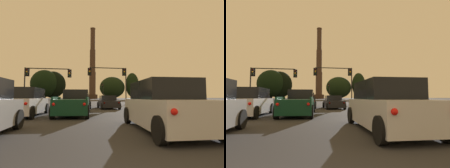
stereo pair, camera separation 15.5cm
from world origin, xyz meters
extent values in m
cube|color=black|center=(0.23, 19.68, 0.66)|extent=(2.00, 5.40, 0.88)
cube|color=black|center=(0.23, 21.44, 1.46)|extent=(1.84, 1.80, 0.72)
cube|color=black|center=(-0.71, 18.30, 1.18)|extent=(0.10, 2.43, 0.16)
cube|color=black|center=(1.17, 18.30, 1.18)|extent=(0.10, 2.43, 0.16)
cylinder|color=black|center=(-0.75, 21.88, 0.40)|extent=(0.22, 0.80, 0.80)
cylinder|color=black|center=(1.21, 21.88, 0.40)|extent=(0.22, 0.80, 0.80)
cylinder|color=black|center=(-0.75, 17.48, 0.40)|extent=(0.22, 0.80, 0.80)
cylinder|color=black|center=(1.21, 17.48, 0.40)|extent=(0.22, 0.80, 0.80)
sphere|color=red|center=(-0.59, 16.96, 0.85)|extent=(0.17, 0.17, 0.17)
sphere|color=red|center=(1.05, 16.96, 0.85)|extent=(0.17, 0.17, 0.17)
cube|color=#0F3823|center=(-0.11, 11.37, 0.66)|extent=(2.25, 5.49, 0.88)
cube|color=black|center=(-0.02, 13.13, 1.46)|extent=(1.92, 1.88, 0.72)
cube|color=#0F3823|center=(-1.11, 10.03, 1.18)|extent=(0.21, 2.43, 0.16)
cube|color=#0F3823|center=(0.77, 9.95, 1.18)|extent=(0.21, 2.43, 0.16)
cylinder|color=black|center=(-0.98, 13.62, 0.40)|extent=(0.26, 0.81, 0.80)
cylinder|color=black|center=(0.98, 13.53, 0.40)|extent=(0.26, 0.81, 0.80)
cylinder|color=black|center=(-1.19, 9.22, 0.40)|extent=(0.26, 0.81, 0.80)
cylinder|color=black|center=(0.77, 9.13, 0.40)|extent=(0.26, 0.81, 0.80)
sphere|color=red|center=(-1.05, 8.70, 0.85)|extent=(0.17, 0.17, 0.17)
sphere|color=red|center=(0.58, 8.62, 0.85)|extent=(0.17, 0.17, 0.17)
cube|color=black|center=(3.23, 18.22, 0.53)|extent=(1.92, 4.65, 0.70)
cube|color=black|center=(3.22, 18.45, 1.15)|extent=(1.68, 2.24, 0.55)
cylinder|color=black|center=(2.30, 20.10, 0.32)|extent=(0.24, 0.65, 0.64)
cylinder|color=black|center=(4.06, 20.14, 0.32)|extent=(0.24, 0.65, 0.64)
cylinder|color=black|center=(2.39, 16.30, 0.32)|extent=(0.24, 0.65, 0.64)
cylinder|color=black|center=(4.15, 16.35, 0.32)|extent=(0.24, 0.65, 0.64)
sphere|color=#500705|center=(2.57, 15.88, 0.68)|extent=(0.17, 0.17, 0.17)
sphere|color=#500705|center=(4.01, 15.92, 0.68)|extent=(0.17, 0.17, 0.17)
cylinder|color=black|center=(-1.97, 6.26, 0.38)|extent=(0.22, 0.76, 0.76)
cube|color=silver|center=(3.50, 5.15, 0.68)|extent=(2.07, 4.86, 0.95)
cube|color=black|center=(3.51, 5.27, 1.51)|extent=(1.87, 2.86, 0.70)
cylinder|color=black|center=(2.62, 7.11, 0.38)|extent=(0.24, 0.77, 0.76)
cylinder|color=black|center=(4.50, 7.05, 0.38)|extent=(0.24, 0.77, 0.76)
cylinder|color=black|center=(2.50, 3.26, 0.38)|extent=(0.24, 0.77, 0.76)
sphere|color=red|center=(2.65, 2.76, 0.89)|extent=(0.17, 0.17, 0.17)
cube|color=silver|center=(-3.26, 11.28, 0.68)|extent=(1.97, 4.82, 0.95)
cube|color=black|center=(-3.26, 11.40, 1.51)|extent=(1.81, 2.82, 0.70)
cylinder|color=black|center=(-4.18, 13.21, 0.38)|extent=(0.23, 0.76, 0.76)
cylinder|color=black|center=(-2.30, 13.19, 0.38)|extent=(0.23, 0.76, 0.76)
cylinder|color=black|center=(-2.34, 9.34, 0.38)|extent=(0.23, 0.76, 0.76)
sphere|color=red|center=(-2.50, 8.85, 0.89)|extent=(0.17, 0.17, 0.17)
cylinder|color=black|center=(-7.97, 25.97, 2.80)|extent=(0.18, 0.18, 5.61)
cylinder|color=black|center=(-7.97, 25.97, 0.05)|extent=(0.40, 0.40, 0.10)
cube|color=black|center=(-7.68, 25.97, 4.94)|extent=(0.34, 0.34, 1.04)
cube|color=black|center=(-7.68, 26.15, 4.94)|extent=(0.58, 0.03, 1.25)
sphere|color=#320504|center=(-7.68, 25.78, 5.26)|extent=(0.22, 0.22, 0.22)
sphere|color=#F2AD14|center=(-7.68, 25.78, 4.94)|extent=(0.22, 0.22, 0.22)
sphere|color=black|center=(-7.68, 25.78, 4.62)|extent=(0.22, 0.22, 0.22)
cylinder|color=black|center=(-4.79, 25.97, 5.51)|extent=(6.36, 0.14, 0.14)
sphere|color=black|center=(-7.97, 25.97, 5.51)|extent=(0.18, 0.18, 0.18)
cube|color=black|center=(-1.61, 25.97, 4.87)|extent=(0.34, 0.34, 1.04)
cube|color=black|center=(-1.61, 26.15, 4.87)|extent=(0.58, 0.03, 1.25)
sphere|color=#320504|center=(-1.61, 25.78, 5.19)|extent=(0.22, 0.22, 0.22)
sphere|color=#F2AD14|center=(-1.61, 25.78, 4.87)|extent=(0.22, 0.22, 0.22)
sphere|color=black|center=(-1.61, 25.78, 4.55)|extent=(0.22, 0.22, 0.22)
cylinder|color=black|center=(7.67, 62.86, 3.15)|extent=(0.18, 0.18, 6.30)
cylinder|color=black|center=(7.67, 62.86, 0.05)|extent=(0.40, 0.40, 0.10)
cube|color=black|center=(7.38, 62.86, 5.63)|extent=(0.34, 0.34, 1.04)
cube|color=black|center=(7.38, 63.04, 5.63)|extent=(0.58, 0.03, 1.25)
sphere|color=#320504|center=(7.38, 62.67, 5.95)|extent=(0.22, 0.22, 0.22)
sphere|color=#F2AD14|center=(7.38, 62.67, 5.63)|extent=(0.22, 0.22, 0.22)
sphere|color=black|center=(7.38, 62.67, 5.31)|extent=(0.22, 0.22, 0.22)
cylinder|color=black|center=(7.38, 26.65, 3.03)|extent=(0.18, 0.18, 6.06)
cylinder|color=black|center=(7.38, 26.65, 0.05)|extent=(0.40, 0.40, 0.10)
cube|color=black|center=(7.09, 26.65, 5.39)|extent=(0.34, 0.34, 1.04)
cube|color=black|center=(7.09, 26.83, 5.39)|extent=(0.58, 0.03, 1.25)
sphere|color=#320504|center=(7.09, 26.46, 5.71)|extent=(0.22, 0.22, 0.22)
sphere|color=#F2AD14|center=(7.09, 26.46, 5.39)|extent=(0.22, 0.22, 0.22)
sphere|color=black|center=(7.09, 26.46, 5.07)|extent=(0.22, 0.22, 0.22)
cylinder|color=black|center=(4.41, 26.65, 5.96)|extent=(5.94, 0.14, 0.14)
sphere|color=black|center=(7.38, 26.65, 5.96)|extent=(0.18, 0.18, 0.18)
cube|color=black|center=(1.44, 26.65, 5.32)|extent=(0.34, 0.34, 1.04)
cube|color=black|center=(1.44, 26.83, 5.32)|extent=(0.58, 0.03, 1.25)
sphere|color=#320504|center=(1.44, 26.46, 5.64)|extent=(0.22, 0.22, 0.22)
sphere|color=#F2AD14|center=(1.44, 26.46, 5.32)|extent=(0.22, 0.22, 0.22)
sphere|color=black|center=(1.44, 26.46, 5.00)|extent=(0.22, 0.22, 0.22)
cylinder|color=#3C2B22|center=(7.15, 131.37, 1.64)|extent=(7.90, 7.90, 3.28)
cylinder|color=#473328|center=(7.15, 131.37, 11.85)|extent=(4.94, 4.94, 17.14)
cylinder|color=#473328|center=(7.15, 131.37, 28.98)|extent=(4.25, 4.25, 17.14)
cylinder|color=#473328|center=(7.15, 131.37, 46.12)|extent=(3.55, 3.55, 17.14)
cylinder|color=#4E382C|center=(7.15, 131.37, 54.34)|extent=(3.98, 3.98, 0.70)
cylinder|color=black|center=(26.58, 90.19, 1.57)|extent=(0.72, 0.72, 3.14)
ellipsoid|color=black|center=(26.58, 90.19, 7.97)|extent=(7.21, 6.49, 12.88)
cylinder|color=black|center=(-18.64, 89.87, 1.50)|extent=(1.35, 1.35, 3.01)
ellipsoid|color=black|center=(-18.64, 89.87, 8.08)|extent=(13.47, 12.13, 13.54)
cylinder|color=black|center=(-15.01, 92.59, 1.29)|extent=(1.27, 1.27, 2.58)
ellipsoid|color=black|center=(-15.01, 92.59, 7.75)|extent=(12.67, 11.40, 13.78)
cylinder|color=black|center=(15.88, 91.87, 1.11)|extent=(1.37, 1.37, 2.21)
ellipsoid|color=black|center=(15.88, 91.87, 6.52)|extent=(13.65, 12.29, 11.48)
camera|label=1|loc=(0.53, -1.09, 1.23)|focal=28.00mm
camera|label=2|loc=(0.68, -1.12, 1.23)|focal=28.00mm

